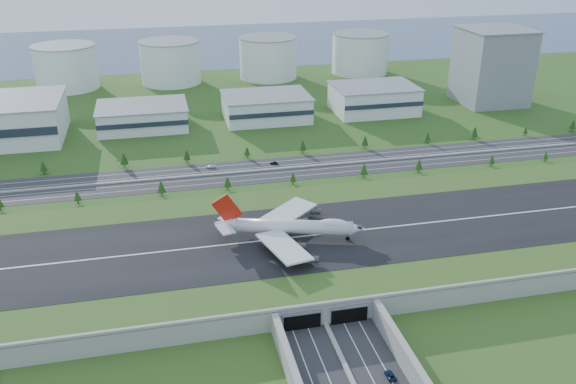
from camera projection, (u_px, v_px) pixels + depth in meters
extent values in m
plane|color=#234E18|center=(293.00, 255.00, 257.55)|extent=(1200.00, 1200.00, 0.00)
cube|color=gray|center=(293.00, 246.00, 255.90)|extent=(520.00, 100.00, 8.00)
cube|color=#365A1F|center=(293.00, 238.00, 254.23)|extent=(520.00, 100.00, 0.16)
cube|color=black|center=(293.00, 237.00, 254.17)|extent=(520.00, 58.00, 0.12)
cube|color=silver|center=(293.00, 237.00, 254.14)|extent=(520.00, 0.90, 0.02)
cube|color=gray|center=(326.00, 303.00, 210.09)|extent=(520.00, 1.20, 1.20)
cube|color=black|center=(302.00, 321.00, 209.89)|extent=(13.00, 1.20, 6.00)
cube|color=black|center=(349.00, 314.00, 213.31)|extent=(13.00, 1.20, 6.00)
cube|color=#28282B|center=(254.00, 171.00, 342.00)|extent=(560.00, 36.00, 0.12)
cylinder|color=#3D2819|center=(0.00, 208.00, 295.98)|extent=(0.50, 0.50, 2.39)
cylinder|color=#3D2819|center=(78.00, 201.00, 303.28)|extent=(0.50, 0.50, 2.30)
cone|color=black|center=(77.00, 196.00, 302.07)|extent=(3.58, 3.58, 4.61)
cylinder|color=#3D2819|center=(162.00, 193.00, 311.43)|extent=(0.50, 0.50, 2.83)
cone|color=black|center=(161.00, 187.00, 309.95)|extent=(4.39, 4.39, 5.65)
cylinder|color=#3D2819|center=(228.00, 188.00, 318.30)|extent=(0.50, 0.50, 2.58)
cone|color=black|center=(227.00, 182.00, 316.95)|extent=(4.01, 4.01, 5.15)
cylinder|color=#3D2819|center=(293.00, 182.00, 325.42)|extent=(0.50, 0.50, 2.28)
cone|color=black|center=(293.00, 177.00, 324.22)|extent=(3.55, 3.55, 4.56)
cylinder|color=#3D2819|center=(364.00, 175.00, 333.31)|extent=(0.50, 0.50, 2.86)
cone|color=black|center=(364.00, 169.00, 331.80)|extent=(4.45, 4.45, 5.72)
cylinder|color=#3D2819|center=(418.00, 170.00, 339.81)|extent=(0.50, 0.50, 2.77)
cone|color=black|center=(419.00, 164.00, 338.36)|extent=(4.31, 4.31, 5.54)
cylinder|color=#3D2819|center=(491.00, 164.00, 348.92)|extent=(0.50, 0.50, 2.26)
cone|color=black|center=(492.00, 160.00, 347.74)|extent=(3.52, 3.52, 4.53)
cylinder|color=#3D2819|center=(545.00, 160.00, 355.95)|extent=(0.50, 0.50, 2.03)
cone|color=black|center=(546.00, 155.00, 354.88)|extent=(3.16, 3.16, 4.07)
cylinder|color=#3D2819|center=(44.00, 172.00, 337.98)|extent=(0.50, 0.50, 2.60)
cone|color=black|center=(43.00, 166.00, 336.62)|extent=(4.04, 4.04, 5.19)
cylinder|color=#3D2819|center=(125.00, 165.00, 346.64)|extent=(0.50, 0.50, 3.01)
cone|color=black|center=(124.00, 159.00, 345.06)|extent=(4.69, 4.69, 6.03)
cylinder|color=#3D2819|center=(187.00, 160.00, 353.81)|extent=(0.50, 0.50, 2.70)
cone|color=black|center=(187.00, 155.00, 352.39)|extent=(4.20, 4.20, 5.40)
cylinder|color=#3D2819|center=(247.00, 156.00, 360.98)|extent=(0.50, 0.50, 2.38)
cone|color=black|center=(247.00, 151.00, 359.73)|extent=(3.70, 3.70, 4.75)
cylinder|color=#3D2819|center=(303.00, 151.00, 367.71)|extent=(0.50, 0.50, 2.86)
cone|color=black|center=(303.00, 145.00, 366.21)|extent=(4.46, 4.46, 5.73)
cylinder|color=#3D2819|center=(365.00, 146.00, 375.66)|extent=(0.50, 0.50, 2.81)
cone|color=black|center=(365.00, 141.00, 374.19)|extent=(4.36, 4.36, 5.61)
cylinder|color=#3D2819|center=(427.00, 141.00, 384.06)|extent=(0.50, 0.50, 2.56)
cone|color=black|center=(428.00, 137.00, 382.72)|extent=(3.97, 3.97, 5.11)
cylinder|color=#3D2819|center=(474.00, 137.00, 390.48)|extent=(0.50, 0.50, 2.96)
cone|color=black|center=(475.00, 132.00, 388.93)|extent=(4.60, 4.60, 5.91)
cylinder|color=#3D2819|center=(525.00, 134.00, 398.04)|extent=(0.50, 0.50, 2.00)
cone|color=black|center=(526.00, 130.00, 396.99)|extent=(3.11, 3.11, 4.00)
cylinder|color=#3D2819|center=(572.00, 130.00, 404.90)|extent=(0.50, 0.50, 2.74)
cone|color=black|center=(573.00, 125.00, 403.46)|extent=(4.26, 4.26, 5.48)
cube|color=silver|center=(143.00, 117.00, 411.34)|extent=(58.00, 42.00, 15.00)
cube|color=silver|center=(266.00, 107.00, 428.03)|extent=(58.00, 42.00, 17.00)
cube|color=silver|center=(374.00, 99.00, 443.71)|extent=(58.00, 42.00, 19.00)
cube|color=gray|center=(492.00, 67.00, 459.86)|extent=(46.00, 46.00, 55.00)
cylinder|color=white|center=(66.00, 67.00, 501.87)|extent=(50.00, 50.00, 35.00)
cylinder|color=white|center=(170.00, 62.00, 518.97)|extent=(50.00, 50.00, 35.00)
cylinder|color=white|center=(268.00, 58.00, 536.06)|extent=(50.00, 50.00, 35.00)
cylinder|color=white|center=(360.00, 54.00, 553.15)|extent=(50.00, 50.00, 35.00)
cube|color=#3A4F70|center=(196.00, 45.00, 684.35)|extent=(1200.00, 260.00, 0.06)
cylinder|color=silver|center=(291.00, 227.00, 251.63)|extent=(50.49, 20.06, 5.82)
cone|color=silver|center=(357.00, 229.00, 250.00)|extent=(8.63, 7.65, 5.82)
cone|color=silver|center=(226.00, 224.00, 253.12)|extent=(10.38, 8.17, 5.82)
ellipsoid|color=silver|center=(333.00, 223.00, 249.73)|extent=(13.19, 7.88, 3.58)
cube|color=silver|center=(284.00, 247.00, 238.05)|extent=(18.70, 29.46, 1.44)
cube|color=silver|center=(289.00, 212.00, 266.18)|extent=(28.29, 26.95, 1.44)
cylinder|color=#38383D|center=(300.00, 246.00, 242.64)|extent=(5.31, 3.96, 2.73)
cylinder|color=#38383D|center=(313.00, 259.00, 233.22)|extent=(5.31, 3.96, 2.73)
cylinder|color=#38383D|center=(302.00, 221.00, 262.50)|extent=(5.31, 3.96, 2.73)
cylinder|color=#38383D|center=(315.00, 211.00, 271.28)|extent=(5.31, 3.96, 2.73)
cube|color=silver|center=(225.00, 229.00, 247.39)|extent=(7.64, 11.00, 0.55)
cube|color=silver|center=(230.00, 216.00, 258.15)|extent=(11.02, 10.84, 0.55)
cube|color=red|center=(227.00, 209.00, 250.23)|extent=(12.66, 4.47, 13.64)
cylinder|color=black|center=(347.00, 239.00, 252.19)|extent=(1.73, 0.64, 1.73)
cylinder|color=black|center=(282.00, 240.00, 251.17)|extent=(1.73, 0.64, 1.73)
cylinder|color=black|center=(283.00, 233.00, 256.46)|extent=(1.73, 0.64, 1.73)
cylinder|color=black|center=(269.00, 239.00, 251.50)|extent=(1.73, 0.64, 1.73)
cylinder|color=black|center=(270.00, 233.00, 256.79)|extent=(1.73, 0.64, 1.73)
imported|color=#0C1C3C|center=(390.00, 375.00, 188.35)|extent=(2.54, 5.26, 1.44)
imported|color=black|center=(274.00, 163.00, 351.55)|extent=(4.75, 2.98, 1.48)
imported|color=white|center=(210.00, 166.00, 346.41)|extent=(5.86, 3.26, 1.61)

